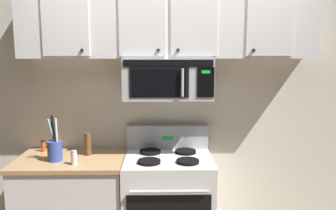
% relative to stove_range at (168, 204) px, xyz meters
% --- Properties ---
extents(back_wall, '(5.20, 0.10, 2.70)m').
position_rel_stove_range_xyz_m(back_wall, '(0.00, 0.37, 0.88)').
color(back_wall, silver).
rests_on(back_wall, ground_plane).
extents(stove_range, '(0.76, 0.69, 1.12)m').
position_rel_stove_range_xyz_m(stove_range, '(0.00, 0.00, 0.00)').
color(stove_range, white).
rests_on(stove_range, ground_plane).
extents(over_range_microwave, '(0.76, 0.43, 0.35)m').
position_rel_stove_range_xyz_m(over_range_microwave, '(-0.00, 0.12, 1.11)').
color(over_range_microwave, '#B7BABF').
extents(upper_cabinets, '(2.50, 0.36, 0.55)m').
position_rel_stove_range_xyz_m(upper_cabinets, '(-0.00, 0.15, 1.56)').
color(upper_cabinets, silver).
extents(counter_segment, '(0.93, 0.65, 0.90)m').
position_rel_stove_range_xyz_m(counter_segment, '(-0.84, 0.01, -0.02)').
color(counter_segment, silver).
rests_on(counter_segment, ground_plane).
extents(utensil_crock_blue, '(0.12, 0.12, 0.39)m').
position_rel_stove_range_xyz_m(utensil_crock_blue, '(-0.95, -0.07, 0.53)').
color(utensil_crock_blue, '#384C9E').
rests_on(utensil_crock_blue, counter_segment).
extents(salt_shaker, '(0.05, 0.05, 0.12)m').
position_rel_stove_range_xyz_m(salt_shaker, '(-0.77, -0.17, 0.49)').
color(salt_shaker, white).
rests_on(salt_shaker, counter_segment).
extents(pepper_mill, '(0.06, 0.06, 0.20)m').
position_rel_stove_range_xyz_m(pepper_mill, '(-0.71, 0.09, 0.53)').
color(pepper_mill, brown).
rests_on(pepper_mill, counter_segment).
extents(spice_jar, '(0.04, 0.04, 0.11)m').
position_rel_stove_range_xyz_m(spice_jar, '(-1.14, 0.20, 0.49)').
color(spice_jar, '#C64C19').
rests_on(spice_jar, counter_segment).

